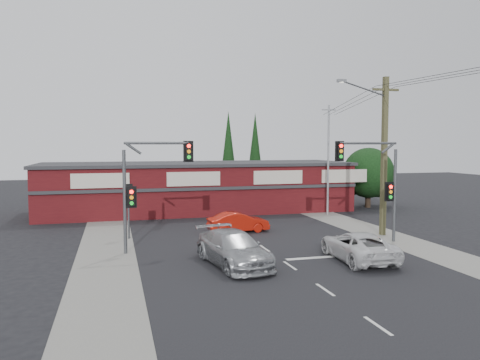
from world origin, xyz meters
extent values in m
plane|color=black|center=(0.00, 0.00, 0.00)|extent=(120.00, 120.00, 0.00)
cube|color=black|center=(0.00, 5.00, 0.01)|extent=(14.00, 70.00, 0.01)
cube|color=gray|center=(-8.50, 5.00, 0.01)|extent=(3.00, 70.00, 0.02)
cube|color=gray|center=(8.50, 5.00, 0.01)|extent=(3.00, 70.00, 0.02)
cube|color=silver|center=(3.50, -1.50, 0.01)|extent=(6.50, 0.35, 0.01)
imported|color=silver|center=(3.68, -2.47, 0.72)|extent=(2.68, 5.30, 1.44)
imported|color=#9D9FA2|center=(-2.58, -1.82, 0.81)|extent=(3.15, 5.88, 1.62)
imported|color=#B1180A|center=(-0.16, 6.35, 0.66)|extent=(4.11, 1.69, 1.33)
cube|color=silver|center=(0.00, -10.31, 0.01)|extent=(0.12, 1.60, 0.01)
cube|color=silver|center=(0.00, -6.47, 0.01)|extent=(0.12, 1.60, 0.01)
cube|color=silver|center=(0.00, -2.63, 0.01)|extent=(0.12, 1.60, 0.01)
cube|color=silver|center=(0.00, 1.22, 0.01)|extent=(0.12, 1.60, 0.01)
cube|color=silver|center=(0.00, 5.06, 0.01)|extent=(0.12, 1.60, 0.01)
cube|color=silver|center=(0.00, 8.91, 0.01)|extent=(0.12, 1.60, 0.01)
cube|color=silver|center=(0.00, 12.75, 0.01)|extent=(0.12, 1.60, 0.01)
cube|color=silver|center=(0.00, 16.59, 0.01)|extent=(0.12, 1.60, 0.01)
cube|color=silver|center=(0.00, 20.44, 0.01)|extent=(0.12, 1.60, 0.01)
cube|color=silver|center=(0.00, 24.28, 0.01)|extent=(0.12, 1.60, 0.01)
cube|color=silver|center=(0.00, 28.12, 0.01)|extent=(0.12, 1.60, 0.01)
cube|color=silver|center=(0.00, 31.97, 0.01)|extent=(0.12, 1.60, 0.01)
cube|color=#440D11|center=(-1.00, 17.00, 2.00)|extent=(26.00, 8.00, 4.00)
cube|color=#2D2D30|center=(-1.00, 17.00, 4.10)|extent=(26.40, 8.40, 0.25)
cube|color=beige|center=(-9.00, 12.95, 3.10)|extent=(4.20, 0.12, 1.10)
cube|color=beige|center=(-2.00, 12.95, 3.10)|extent=(4.20, 0.12, 1.10)
cube|color=beige|center=(5.00, 12.95, 3.10)|extent=(4.20, 0.12, 1.10)
cube|color=beige|center=(11.00, 12.95, 3.10)|extent=(4.20, 0.12, 1.10)
cube|color=#2D2D30|center=(-1.00, 12.90, 2.30)|extent=(26.00, 0.15, 0.25)
cylinder|color=#2D2116|center=(14.50, 15.00, 0.90)|extent=(0.50, 0.50, 1.80)
sphere|color=black|center=(14.50, 15.00, 3.20)|extent=(4.60, 4.60, 4.60)
sphere|color=black|center=(16.00, 16.00, 2.50)|extent=(3.40, 3.40, 3.40)
sphere|color=black|center=(13.20, 16.40, 2.30)|extent=(2.80, 2.80, 2.80)
cylinder|color=#2D2116|center=(3.50, 24.00, 1.00)|extent=(0.24, 0.24, 2.00)
cone|color=black|center=(3.50, 24.00, 5.50)|extent=(1.80, 1.80, 7.50)
cylinder|color=#2D2116|center=(7.00, 26.00, 1.00)|extent=(0.24, 0.24, 2.00)
cone|color=black|center=(7.00, 26.00, 5.50)|extent=(1.80, 1.80, 7.50)
cylinder|color=#47494C|center=(-7.50, 2.00, 2.75)|extent=(0.18, 0.18, 5.50)
cylinder|color=#47494C|center=(-5.80, 2.00, 5.85)|extent=(3.40, 0.14, 0.14)
cylinder|color=#47494C|center=(-6.99, 2.00, 5.55)|extent=(0.82, 0.14, 0.63)
cube|color=black|center=(-4.10, 2.00, 5.40)|extent=(0.32, 0.22, 0.95)
cube|color=black|center=(-4.10, 2.07, 5.40)|extent=(0.55, 0.04, 1.15)
cylinder|color=#FF0C07|center=(-4.10, 1.87, 5.70)|extent=(0.20, 0.06, 0.20)
cylinder|color=orange|center=(-4.10, 1.87, 5.40)|extent=(0.20, 0.06, 0.20)
cylinder|color=#0CE526|center=(-4.10, 1.87, 5.10)|extent=(0.20, 0.06, 0.20)
cube|color=black|center=(-7.15, 2.00, 3.00)|extent=(0.32, 0.22, 0.95)
cube|color=black|center=(-7.15, 2.07, 3.00)|extent=(0.55, 0.04, 1.15)
cylinder|color=#FF0C07|center=(-7.15, 1.87, 3.30)|extent=(0.20, 0.06, 0.20)
cylinder|color=orange|center=(-7.15, 1.87, 3.00)|extent=(0.20, 0.06, 0.20)
cylinder|color=#0CE526|center=(-7.15, 1.87, 2.70)|extent=(0.20, 0.06, 0.20)
cylinder|color=#47494C|center=(8.00, 1.00, 2.75)|extent=(0.18, 0.18, 5.50)
cylinder|color=#47494C|center=(6.20, 1.00, 5.85)|extent=(3.60, 0.14, 0.14)
cylinder|color=#47494C|center=(7.46, 1.00, 5.55)|extent=(0.82, 0.14, 0.63)
cube|color=black|center=(4.40, 1.00, 5.40)|extent=(0.32, 0.22, 0.95)
cube|color=black|center=(4.40, 1.07, 5.40)|extent=(0.55, 0.04, 1.15)
cylinder|color=#FF0C07|center=(4.40, 0.87, 5.70)|extent=(0.20, 0.06, 0.20)
cylinder|color=orange|center=(4.40, 0.87, 5.40)|extent=(0.20, 0.06, 0.20)
cylinder|color=#0CE526|center=(4.40, 0.87, 5.10)|extent=(0.20, 0.06, 0.20)
cube|color=black|center=(7.65, 1.00, 3.00)|extent=(0.32, 0.22, 0.95)
cube|color=black|center=(7.65, 1.07, 3.00)|extent=(0.55, 0.04, 1.15)
cylinder|color=#FF0C07|center=(7.65, 0.87, 3.30)|extent=(0.20, 0.06, 0.20)
cylinder|color=orange|center=(7.65, 0.87, 3.00)|extent=(0.20, 0.06, 0.20)
cylinder|color=#0CE526|center=(7.65, 0.87, 2.70)|extent=(0.20, 0.06, 0.20)
cylinder|color=#47494C|center=(-7.20, 6.00, 1.50)|extent=(0.12, 0.12, 3.00)
cube|color=black|center=(-7.20, 6.00, 2.80)|extent=(0.32, 0.22, 0.95)
cube|color=black|center=(-7.20, 6.07, 2.80)|extent=(0.55, 0.04, 1.15)
cylinder|color=#FF0C07|center=(-7.20, 5.87, 3.10)|extent=(0.20, 0.06, 0.20)
cylinder|color=orange|center=(-7.20, 5.87, 2.80)|extent=(0.20, 0.06, 0.20)
cylinder|color=#0CE526|center=(-7.20, 5.87, 2.50)|extent=(0.20, 0.06, 0.20)
cube|color=brown|center=(8.50, 3.00, 5.00)|extent=(0.30, 0.30, 10.00)
cube|color=brown|center=(8.50, 3.00, 9.20)|extent=(1.80, 0.14, 0.14)
cylinder|color=#47494C|center=(6.90, 2.85, 9.20)|extent=(3.23, 0.39, 0.89)
cube|color=slate|center=(5.30, 2.70, 9.60)|extent=(0.55, 0.25, 0.18)
cylinder|color=silver|center=(5.30, 2.70, 9.50)|extent=(0.28, 0.28, 0.05)
cylinder|color=gray|center=(9.00, 12.00, 4.50)|extent=(0.16, 0.16, 9.00)
cube|color=gray|center=(9.00, 12.00, 8.60)|extent=(1.20, 0.10, 0.10)
cylinder|color=black|center=(8.15, 7.50, 8.80)|extent=(0.73, 9.01, 1.22)
cylinder|color=black|center=(8.75, 7.50, 8.80)|extent=(0.52, 9.00, 1.22)
cylinder|color=black|center=(9.34, 7.50, 8.80)|extent=(0.31, 9.00, 1.22)
camera|label=1|loc=(-8.02, -23.14, 5.77)|focal=35.00mm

